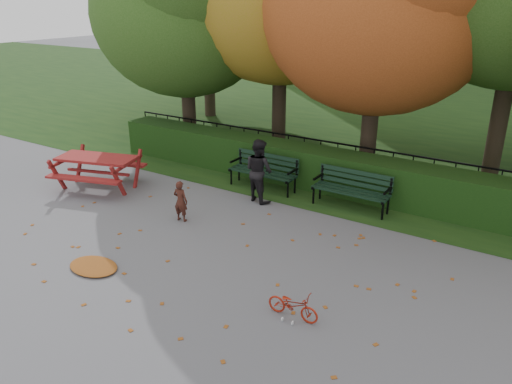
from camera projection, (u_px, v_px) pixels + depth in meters
The scene contains 12 objects.
ground at pixel (220, 261), 9.41m from camera, with size 90.00×90.00×0.00m, color slate.
grass_strip at pixel (424, 117), 20.35m from camera, with size 90.00×90.00×0.00m, color black.
hedge at pixel (324, 170), 12.74m from camera, with size 13.00×0.90×1.00m, color black.
iron_fence at pixel (337, 160), 13.35m from camera, with size 14.00×0.04×1.02m.
bench_left at pixel (264, 169), 12.76m from camera, with size 1.80×0.57×0.88m.
bench_right at pixel (352, 187), 11.56m from camera, with size 1.80×0.57×0.88m.
picnic_table at pixel (97, 164), 12.67m from camera, with size 2.36×2.11×0.96m.
leaf_pile at pixel (93, 266), 9.15m from camera, with size 1.01×0.70×0.07m, color brown.
leaf_scatter at pixel (229, 254), 9.64m from camera, with size 9.00×5.70×0.01m, color brown, non-canonical shape.
child at pixel (181, 201), 10.91m from camera, with size 0.34×0.22×0.93m, color #3F1C14.
adult at pixel (259, 171), 11.87m from camera, with size 0.75×0.58×1.53m, color black.
bicycle at pixel (293, 305), 7.69m from camera, with size 0.30×0.85×0.45m, color #9C1F0E.
Camera 1 is at (5.02, -6.58, 4.70)m, focal length 35.00 mm.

